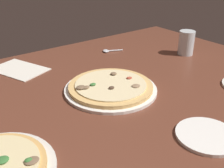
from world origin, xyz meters
TOP-DOWN VIEW (x-y plane):
  - dining_table at (0.00, 0.00)cm, footprint 150.00×110.00cm
  - pizza_main at (-0.55, -2.29)cm, footprint 31.09×31.09cm
  - water_glass at (-49.21, -10.96)cm, footprint 6.94×6.94cm
  - side_plate at (-4.90, 32.82)cm, footprint 15.82×15.82cm
  - paper_menu at (17.87, -38.43)cm, footprint 20.91×25.08cm
  - spoon at (-23.00, -34.55)cm, footprint 9.66×6.02cm

SIDE VIEW (x-z plane):
  - dining_table at x=0.00cm, z-range 0.00..4.00cm
  - paper_menu at x=17.87cm, z-range 4.00..4.30cm
  - side_plate at x=-4.90cm, z-range 4.00..4.90cm
  - spoon at x=-23.00cm, z-range 3.96..4.96cm
  - pizza_main at x=-0.55cm, z-range 3.51..6.91cm
  - water_glass at x=-49.21cm, z-range 3.55..14.24cm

